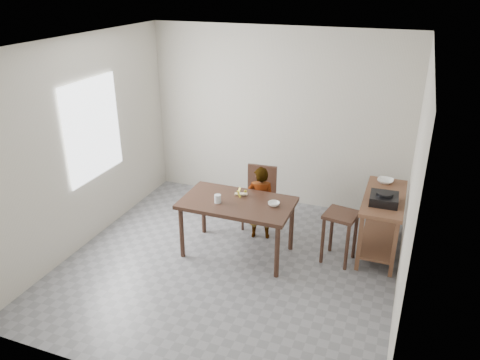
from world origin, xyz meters
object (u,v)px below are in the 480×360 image
at_px(child, 260,203).
at_px(dining_chair, 258,199).
at_px(dining_table, 237,227).
at_px(stool, 339,237).
at_px(prep_counter, 381,224).

distance_m(child, dining_chair, 0.31).
bearing_deg(child, dining_table, 58.14).
relative_size(dining_chair, stool, 1.30).
xyz_separation_m(dining_table, stool, (1.26, 0.29, -0.04)).
height_order(dining_table, child, child).
bearing_deg(dining_chair, child, -70.88).
bearing_deg(prep_counter, child, -172.45).
xyz_separation_m(prep_counter, child, (-1.57, -0.21, 0.12)).
bearing_deg(prep_counter, dining_chair, 177.67).
height_order(prep_counter, stool, prep_counter).
height_order(dining_table, dining_chair, dining_chair).
xyz_separation_m(dining_table, prep_counter, (1.72, 0.70, 0.03)).
bearing_deg(dining_table, dining_chair, 87.92).
bearing_deg(child, prep_counter, 172.23).
bearing_deg(dining_table, stool, 13.09).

